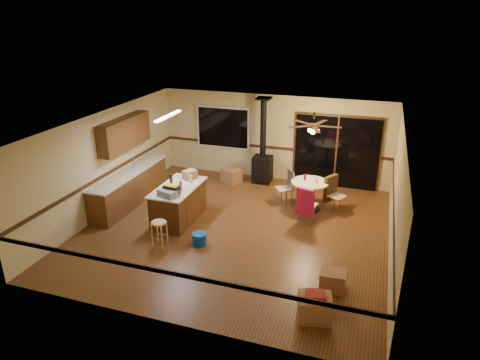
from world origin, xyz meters
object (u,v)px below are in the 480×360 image
at_px(blue_bucket, 199,239).
at_px(box_under_window, 231,176).
at_px(wood_stove, 263,160).
at_px(chair_near, 306,202).
at_px(dining_table, 309,190).
at_px(chair_left, 288,183).
at_px(box_corner_b, 333,280).
at_px(bar_stool, 159,234).
at_px(kitchen_island, 179,203).
at_px(chair_right, 331,189).
at_px(toolbox_black, 171,190).
at_px(box_corner_a, 315,308).
at_px(toolbox_grey, 167,193).

distance_m(blue_bucket, box_under_window, 3.75).
xyz_separation_m(wood_stove, chair_near, (1.72, -2.30, -0.13)).
distance_m(dining_table, chair_left, 0.64).
distance_m(chair_near, box_corner_b, 2.65).
bearing_deg(bar_stool, kitchen_island, 96.18).
bearing_deg(chair_right, kitchen_island, -153.12).
xyz_separation_m(kitchen_island, toolbox_black, (0.06, -0.44, 0.55)).
relative_size(toolbox_black, dining_table, 0.38).
xyz_separation_m(bar_stool, dining_table, (2.82, 2.90, 0.24)).
distance_m(kitchen_island, chair_right, 3.93).
xyz_separation_m(box_under_window, box_corner_b, (3.59, -4.43, -0.03)).
distance_m(chair_left, box_corner_a, 4.65).
relative_size(wood_stove, box_under_window, 4.70).
bearing_deg(kitchen_island, chair_right, 26.88).
height_order(bar_stool, box_corner_b, bar_stool).
bearing_deg(blue_bucket, dining_table, 52.40).
distance_m(kitchen_island, bar_stool, 1.29).
height_order(dining_table, chair_right, chair_right).
height_order(bar_stool, chair_near, chair_near).
xyz_separation_m(dining_table, box_under_window, (-2.55, 1.12, -0.32)).
xyz_separation_m(wood_stove, blue_bucket, (-0.34, -4.02, -0.59)).
relative_size(chair_right, box_under_window, 1.31).
bearing_deg(toolbox_black, chair_left, 44.27).
relative_size(kitchen_island, box_corner_a, 3.01).
height_order(box_under_window, box_corner_b, box_under_window).
bearing_deg(toolbox_grey, kitchen_island, 92.24).
bearing_deg(wood_stove, chair_near, -53.20).
bearing_deg(kitchen_island, toolbox_black, -82.51).
xyz_separation_m(blue_bucket, chair_left, (1.39, 2.76, 0.45)).
bearing_deg(bar_stool, toolbox_black, 95.47).
relative_size(kitchen_island, chair_near, 2.40).
relative_size(kitchen_island, bar_stool, 2.86).
height_order(wood_stove, box_corner_b, wood_stove).
bearing_deg(blue_bucket, toolbox_black, 149.93).
bearing_deg(bar_stool, blue_bucket, 20.33).
relative_size(toolbox_grey, chair_left, 0.83).
relative_size(chair_near, chair_right, 1.00).
xyz_separation_m(toolbox_black, chair_left, (2.29, 2.23, -0.41)).
xyz_separation_m(dining_table, chair_left, (-0.61, 0.16, 0.05)).
bearing_deg(box_corner_a, box_under_window, 122.40).
bearing_deg(bar_stool, dining_table, 45.78).
relative_size(chair_left, chair_right, 0.80).
height_order(blue_bucket, chair_near, chair_near).
xyz_separation_m(toolbox_black, chair_near, (2.96, 1.19, -0.40)).
height_order(kitchen_island, box_under_window, kitchen_island).
xyz_separation_m(dining_table, chair_right, (0.55, 0.15, 0.06)).
distance_m(toolbox_grey, bar_stool, 0.98).
distance_m(kitchen_island, chair_left, 2.96).
height_order(toolbox_grey, box_corner_b, toolbox_grey).
bearing_deg(chair_right, chair_near, -115.42).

